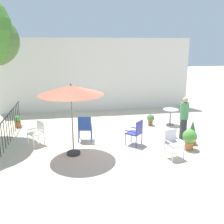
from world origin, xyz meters
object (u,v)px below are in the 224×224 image
(patio_umbrella_0, at_px, (71,91))
(cafe_table_0, at_px, (170,114))
(standing_person, at_px, (184,118))
(potted_plant_3, at_px, (150,119))
(patio_chair_3, at_px, (136,131))
(potted_plant_0, at_px, (190,138))
(patio_chair_2, at_px, (173,142))
(patio_chair_0, at_px, (85,127))
(potted_plant_2, at_px, (18,121))
(potted_plant_1, at_px, (192,131))
(patio_chair_1, at_px, (38,131))

(patio_umbrella_0, relative_size, cafe_table_0, 3.23)
(standing_person, bearing_deg, potted_plant_3, 111.07)
(patio_chair_3, relative_size, potted_plant_0, 1.29)
(cafe_table_0, distance_m, potted_plant_0, 2.76)
(patio_chair_2, bearing_deg, potted_plant_3, 83.59)
(cafe_table_0, distance_m, patio_chair_0, 4.10)
(patio_umbrella_0, relative_size, potted_plant_2, 4.51)
(potted_plant_0, height_order, potted_plant_3, potted_plant_0)
(potted_plant_1, height_order, potted_plant_3, potted_plant_1)
(patio_chair_2, height_order, standing_person, standing_person)
(patio_chair_1, bearing_deg, patio_umbrella_0, -40.98)
(patio_chair_1, relative_size, patio_chair_2, 0.96)
(patio_chair_0, bearing_deg, potted_plant_2, 141.40)
(potted_plant_2, height_order, potted_plant_3, potted_plant_2)
(patio_chair_2, height_order, patio_chair_3, patio_chair_3)
(patio_chair_1, xyz_separation_m, potted_plant_3, (4.66, 1.48, -0.21))
(patio_umbrella_0, xyz_separation_m, standing_person, (4.14, 0.74, -1.26))
(patio_chair_0, xyz_separation_m, potted_plant_0, (3.44, -1.37, -0.15))
(cafe_table_0, height_order, patio_chair_3, patio_chair_3)
(patio_umbrella_0, bearing_deg, patio_chair_1, 139.02)
(patio_chair_0, bearing_deg, standing_person, -5.40)
(patio_chair_1, distance_m, potted_plant_0, 5.29)
(patio_chair_2, xyz_separation_m, potted_plant_0, (0.83, 0.51, -0.11))
(patio_umbrella_0, height_order, patio_chair_0, patio_umbrella_0)
(patio_chair_1, bearing_deg, cafe_table_0, 14.02)
(patio_umbrella_0, xyz_separation_m, patio_chair_0, (0.46, 1.09, -1.53))
(standing_person, bearing_deg, patio_chair_1, 176.60)
(patio_umbrella_0, bearing_deg, cafe_table_0, 29.44)
(patio_chair_1, height_order, patio_chair_2, patio_chair_2)
(patio_umbrella_0, xyz_separation_m, potted_plant_3, (3.45, 2.54, -1.80))
(potted_plant_1, distance_m, potted_plant_2, 7.20)
(patio_umbrella_0, distance_m, potted_plant_0, 4.25)
(potted_plant_3, bearing_deg, standing_person, -68.93)
(potted_plant_3, bearing_deg, patio_chair_0, -154.12)
(patio_chair_2, relative_size, potted_plant_3, 1.79)
(patio_chair_1, xyz_separation_m, potted_plant_1, (5.43, -0.89, -0.02))
(patio_chair_0, distance_m, patio_chair_2, 3.22)
(cafe_table_0, bearing_deg, patio_chair_1, -165.98)
(cafe_table_0, bearing_deg, patio_chair_2, -111.19)
(patio_chair_0, relative_size, standing_person, 0.61)
(patio_umbrella_0, height_order, cafe_table_0, patio_umbrella_0)
(patio_chair_3, xyz_separation_m, potted_plant_3, (1.24, 2.13, -0.23))
(cafe_table_0, distance_m, patio_chair_3, 2.94)
(patio_chair_0, xyz_separation_m, patio_chair_2, (2.62, -1.88, -0.04))
(patio_chair_1, distance_m, patio_chair_2, 4.67)
(patio_chair_0, xyz_separation_m, potted_plant_1, (3.75, -0.92, -0.09))
(patio_chair_2, relative_size, potted_plant_1, 1.01)
(patio_chair_1, xyz_separation_m, potted_plant_0, (5.12, -1.34, -0.09))
(potted_plant_2, bearing_deg, potted_plant_3, -7.32)
(patio_chair_3, xyz_separation_m, standing_person, (1.93, 0.33, 0.31))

